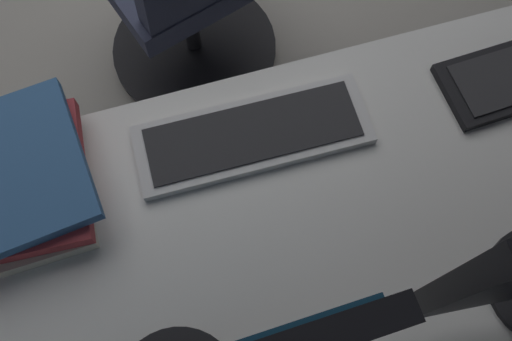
% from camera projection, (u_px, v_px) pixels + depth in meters
% --- Properties ---
extents(desk, '(2.00, 0.65, 0.73)m').
position_uv_depth(desk, '(264.00, 254.00, 0.96)').
color(desk, white).
rests_on(desk, ground).
extents(drawer_pedestal, '(0.40, 0.51, 0.69)m').
position_uv_depth(drawer_pedestal, '(144.00, 332.00, 1.21)').
color(drawer_pedestal, white).
rests_on(drawer_pedestal, ground).
extents(keyboard_main, '(0.42, 0.15, 0.02)m').
position_uv_depth(keyboard_main, '(253.00, 135.00, 0.96)').
color(keyboard_main, silver).
rests_on(keyboard_main, desk).
extents(book_stack_near, '(0.25, 0.30, 0.08)m').
position_uv_depth(book_stack_near, '(25.00, 176.00, 0.89)').
color(book_stack_near, beige).
rests_on(book_stack_near, desk).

